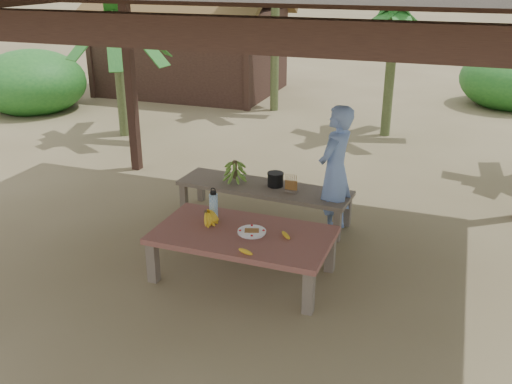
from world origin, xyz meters
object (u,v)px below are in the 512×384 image
(work_table, at_px, (243,238))
(bench, at_px, (264,190))
(ripe_banana_bunch, at_px, (206,216))
(cooking_pot, at_px, (275,180))
(plate, at_px, (252,232))
(water_flask, at_px, (214,205))
(woman, at_px, (335,171))

(work_table, xyz_separation_m, bench, (-0.26, 1.42, -0.04))
(work_table, relative_size, ripe_banana_bunch, 7.25)
(work_table, height_order, cooking_pot, cooking_pot)
(work_table, distance_m, ripe_banana_bunch, 0.48)
(ripe_banana_bunch, relative_size, cooking_pot, 1.27)
(bench, height_order, ripe_banana_bunch, ripe_banana_bunch)
(plate, xyz_separation_m, water_flask, (-0.53, 0.25, 0.12))
(cooking_pot, bearing_deg, work_table, -85.00)
(bench, height_order, plate, plate)
(cooking_pot, relative_size, woman, 0.13)
(work_table, bearing_deg, ripe_banana_bunch, 170.15)
(water_flask, bearing_deg, plate, -25.30)
(plate, bearing_deg, bench, 104.24)
(plate, distance_m, water_flask, 0.60)
(bench, relative_size, woman, 1.43)
(woman, bearing_deg, cooking_pot, -82.45)
(ripe_banana_bunch, bearing_deg, work_table, -10.67)
(work_table, relative_size, woman, 1.16)
(bench, xyz_separation_m, plate, (0.36, -1.41, 0.12))
(ripe_banana_bunch, distance_m, water_flask, 0.19)
(woman, bearing_deg, work_table, -9.66)
(work_table, xyz_separation_m, ripe_banana_bunch, (-0.45, 0.08, 0.14))
(plate, bearing_deg, cooking_pot, 98.66)
(plate, xyz_separation_m, woman, (0.54, 1.37, 0.26))
(plate, distance_m, woman, 1.49)
(ripe_banana_bunch, height_order, water_flask, water_flask)
(bench, relative_size, plate, 7.69)
(ripe_banana_bunch, relative_size, plate, 0.86)
(water_flask, height_order, cooking_pot, water_flask)
(cooking_pot, height_order, woman, woman)
(plate, distance_m, cooking_pot, 1.49)
(ripe_banana_bunch, height_order, cooking_pot, ripe_banana_bunch)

